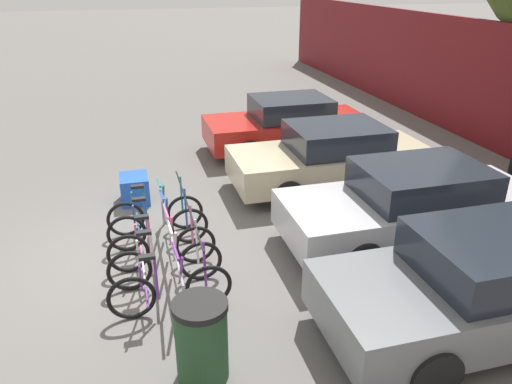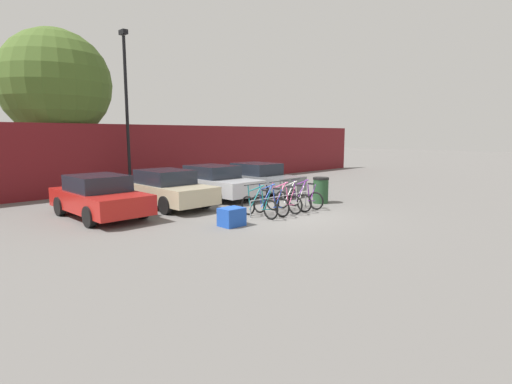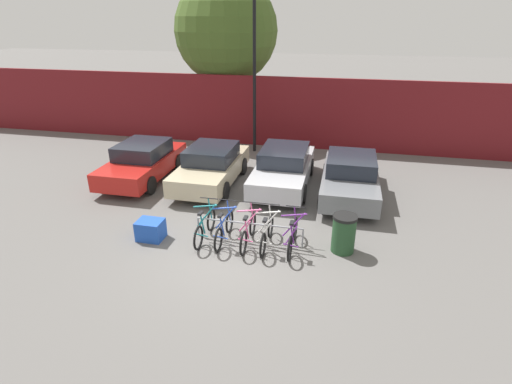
{
  "view_description": "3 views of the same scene",
  "coord_description": "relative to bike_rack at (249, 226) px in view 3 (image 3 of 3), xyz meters",
  "views": [
    {
      "loc": [
        7.39,
        0.15,
        4.35
      ],
      "look_at": [
        0.76,
        1.97,
        1.29
      ],
      "focal_mm": 35.0,
      "sensor_mm": 36.0,
      "label": 1
    },
    {
      "loc": [
        -9.99,
        -8.59,
        2.73
      ],
      "look_at": [
        -0.28,
        1.19,
        0.72
      ],
      "focal_mm": 28.0,
      "sensor_mm": 36.0,
      "label": 2
    },
    {
      "loc": [
        2.66,
        -8.51,
        5.65
      ],
      "look_at": [
        0.2,
        2.46,
        0.68
      ],
      "focal_mm": 28.0,
      "sensor_mm": 36.0,
      "label": 3
    }
  ],
  "objects": [
    {
      "name": "ground_plane",
      "position": [
        -0.41,
        -0.68,
        -0.47
      ],
      "size": [
        120.0,
        120.0,
        0.0
      ],
      "primitive_type": "plane",
      "color": "#605E5B"
    },
    {
      "name": "bicycle_blue",
      "position": [
        -0.66,
        -0.15,
        -0.1
      ],
      "size": [
        0.68,
        1.71,
        1.05
      ],
      "rotation": [
        0.0,
        0.0,
        -0.02
      ],
      "color": "black",
      "rests_on": "ground"
    },
    {
      "name": "cargo_crate",
      "position": [
        -2.68,
        -0.46,
        -0.2
      ],
      "size": [
        0.7,
        0.56,
        0.55
      ],
      "primitive_type": "cube",
      "color": "blue",
      "rests_on": "ground"
    },
    {
      "name": "hoarding_wall",
      "position": [
        -0.41,
        8.82,
        1.12
      ],
      "size": [
        36.0,
        0.16,
        3.19
      ],
      "primitive_type": "cube",
      "color": "maroon",
      "rests_on": "ground"
    },
    {
      "name": "bicycle_teal",
      "position": [
        -1.2,
        -0.15,
        -0.1
      ],
      "size": [
        0.68,
        1.71,
        1.05
      ],
      "rotation": [
        0.0,
        0.0,
        -0.0
      ],
      "color": "black",
      "rests_on": "ground"
    },
    {
      "name": "bicycle_purple",
      "position": [
        1.2,
        -0.15,
        -0.1
      ],
      "size": [
        0.68,
        1.71,
        1.05
      ],
      "rotation": [
        0.0,
        0.0,
        -0.05
      ],
      "color": "black",
      "rests_on": "ground"
    },
    {
      "name": "car_grey",
      "position": [
        2.61,
        3.72,
        0.22
      ],
      "size": [
        1.91,
        4.27,
        1.4
      ],
      "color": "slate",
      "rests_on": "ground"
    },
    {
      "name": "lamp_post",
      "position": [
        -1.63,
        7.83,
        3.51
      ],
      "size": [
        0.24,
        0.44,
        7.25
      ],
      "color": "black",
      "rests_on": "ground"
    },
    {
      "name": "tree_behind_hoarding",
      "position": [
        -3.66,
        10.62,
        4.49
      ],
      "size": [
        4.97,
        4.97,
        7.48
      ],
      "color": "brown",
      "rests_on": "ground"
    },
    {
      "name": "car_red",
      "position": [
        -4.93,
        3.58,
        0.22
      ],
      "size": [
        1.91,
        4.17,
        1.4
      ],
      "color": "red",
      "rests_on": "ground"
    },
    {
      "name": "car_beige",
      "position": [
        -2.29,
        3.7,
        0.22
      ],
      "size": [
        1.91,
        4.26,
        1.4
      ],
      "color": "#C1B28E",
      "rests_on": "ground"
    },
    {
      "name": "bicycle_white",
      "position": [
        0.52,
        -0.15,
        -0.1
      ],
      "size": [
        0.68,
        1.71,
        1.05
      ],
      "rotation": [
        0.0,
        0.0,
        0.02
      ],
      "color": "black",
      "rests_on": "ground"
    },
    {
      "name": "bike_rack",
      "position": [
        0.0,
        0.0,
        0.0
      ],
      "size": [
        2.95,
        0.04,
        0.57
      ],
      "color": "gray",
      "rests_on": "ground"
    },
    {
      "name": "car_silver",
      "position": [
        0.29,
        4.1,
        0.22
      ],
      "size": [
        1.91,
        4.49,
        1.4
      ],
      "color": "#B7B7BC",
      "rests_on": "ground"
    },
    {
      "name": "trash_bin",
      "position": [
        2.5,
        0.06,
        0.04
      ],
      "size": [
        0.63,
        0.63,
        1.03
      ],
      "color": "#234728",
      "rests_on": "ground"
    },
    {
      "name": "bicycle_pink",
      "position": [
        0.01,
        -0.15,
        -0.1
      ],
      "size": [
        0.68,
        1.71,
        1.05
      ],
      "rotation": [
        0.0,
        0.0,
        0.05
      ],
      "color": "black",
      "rests_on": "ground"
    }
  ]
}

